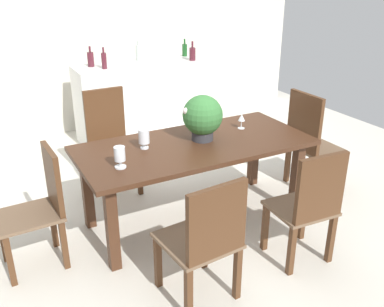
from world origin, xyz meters
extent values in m
plane|color=silver|center=(0.00, 0.00, 0.00)|extent=(7.04, 7.04, 0.00)
cube|color=beige|center=(0.00, 2.60, 1.30)|extent=(6.40, 0.10, 2.60)
cube|color=#422616|center=(0.00, -0.28, 0.72)|extent=(2.00, 0.91, 0.04)
cube|color=#422616|center=(-0.88, -0.62, 0.35)|extent=(0.08, 0.08, 0.71)
cube|color=#422616|center=(0.88, -0.62, 0.35)|extent=(0.08, 0.08, 0.71)
cube|color=#422616|center=(-0.88, 0.05, 0.35)|extent=(0.08, 0.08, 0.71)
cube|color=#422616|center=(0.88, 0.05, 0.35)|extent=(0.08, 0.08, 0.71)
cube|color=#4C2D19|center=(-0.63, 0.38, 0.21)|extent=(0.04, 0.04, 0.42)
cube|color=#4C2D19|center=(-0.26, 0.39, 0.21)|extent=(0.04, 0.04, 0.42)
cube|color=#4C2D19|center=(-0.64, 0.76, 0.21)|extent=(0.04, 0.04, 0.42)
cube|color=#4C2D19|center=(-0.27, 0.77, 0.21)|extent=(0.04, 0.04, 0.42)
cube|color=brown|center=(-0.45, 0.58, 0.43)|extent=(0.45, 0.47, 0.03)
cube|color=#4C2D19|center=(-0.45, 0.78, 0.74)|extent=(0.41, 0.05, 0.58)
cube|color=#4C2D19|center=(1.57, -0.48, 0.21)|extent=(0.04, 0.04, 0.42)
cube|color=#4C2D19|center=(1.57, -0.08, 0.21)|extent=(0.04, 0.04, 0.42)
cube|color=#4C2D19|center=(1.23, -0.48, 0.21)|extent=(0.04, 0.04, 0.42)
cube|color=#4C2D19|center=(1.23, -0.09, 0.21)|extent=(0.04, 0.04, 0.42)
cube|color=brown|center=(1.40, -0.28, 0.43)|extent=(0.42, 0.48, 0.03)
cube|color=#4C2D19|center=(1.21, -0.29, 0.73)|extent=(0.04, 0.44, 0.58)
cube|color=#4C2D19|center=(-0.27, -0.93, 0.21)|extent=(0.05, 0.05, 0.42)
cube|color=#4C2D19|center=(-0.66, -0.96, 0.21)|extent=(0.05, 0.05, 0.42)
cube|color=#4C2D19|center=(-0.24, -1.33, 0.21)|extent=(0.05, 0.05, 0.42)
cube|color=#4C2D19|center=(-0.63, -1.36, 0.21)|extent=(0.05, 0.05, 0.42)
cube|color=brown|center=(-0.45, -1.14, 0.43)|extent=(0.51, 0.51, 0.03)
cube|color=#4C2D19|center=(-0.43, -1.36, 0.69)|extent=(0.43, 0.08, 0.49)
cube|color=#4C2D19|center=(-1.60, -0.13, 0.21)|extent=(0.05, 0.05, 0.42)
cube|color=#4C2D19|center=(-1.59, -0.45, 0.21)|extent=(0.05, 0.05, 0.42)
cube|color=#4C2D19|center=(-1.22, -0.11, 0.21)|extent=(0.05, 0.05, 0.42)
cube|color=#4C2D19|center=(-1.20, -0.44, 0.21)|extent=(0.05, 0.05, 0.42)
cube|color=brown|center=(-1.40, -0.28, 0.43)|extent=(0.48, 0.42, 0.03)
cube|color=#4C2D19|center=(-1.19, -0.27, 0.68)|extent=(0.05, 0.37, 0.48)
cube|color=#4C2D19|center=(0.65, -0.98, 0.21)|extent=(0.05, 0.05, 0.42)
cube|color=#4C2D19|center=(0.28, -0.96, 0.21)|extent=(0.05, 0.05, 0.42)
cube|color=#4C2D19|center=(0.62, -1.33, 0.21)|extent=(0.05, 0.05, 0.42)
cube|color=#4C2D19|center=(0.25, -1.30, 0.21)|extent=(0.05, 0.05, 0.42)
cube|color=brown|center=(0.45, -1.14, 0.43)|extent=(0.47, 0.44, 0.03)
cube|color=#4C2D19|center=(0.44, -1.33, 0.69)|extent=(0.41, 0.06, 0.50)
cylinder|color=#333338|center=(0.10, -0.24, 0.79)|extent=(0.19, 0.19, 0.09)
sphere|color=#387538|center=(0.10, -0.24, 0.97)|extent=(0.35, 0.35, 0.35)
sphere|color=silver|center=(-0.05, -0.23, 1.02)|extent=(0.06, 0.06, 0.06)
sphere|color=silver|center=(-0.02, -0.16, 0.92)|extent=(0.04, 0.04, 0.04)
sphere|color=silver|center=(0.09, -0.36, 0.96)|extent=(0.04, 0.04, 0.04)
sphere|color=silver|center=(0.04, -0.09, 0.92)|extent=(0.05, 0.05, 0.05)
cylinder|color=silver|center=(-0.72, -0.45, 0.75)|extent=(0.09, 0.09, 0.01)
cylinder|color=silver|center=(-0.72, -0.45, 0.78)|extent=(0.02, 0.02, 0.05)
cylinder|color=silver|center=(-0.72, -0.45, 0.86)|extent=(0.08, 0.08, 0.11)
cylinder|color=silver|center=(-0.42, -0.18, 0.75)|extent=(0.07, 0.07, 0.01)
cylinder|color=silver|center=(-0.42, -0.18, 0.77)|extent=(0.03, 0.03, 0.04)
cylinder|color=silver|center=(-0.42, -0.18, 0.85)|extent=(0.09, 0.09, 0.12)
cylinder|color=silver|center=(0.55, -0.16, 0.75)|extent=(0.06, 0.06, 0.00)
cylinder|color=silver|center=(0.55, -0.16, 0.79)|extent=(0.01, 0.01, 0.07)
cone|color=silver|center=(0.55, -0.16, 0.85)|extent=(0.06, 0.06, 0.06)
cube|color=silver|center=(0.41, 1.92, 0.49)|extent=(1.72, 0.58, 0.99)
cylinder|color=#194C1E|center=(1.13, 2.09, 1.07)|extent=(0.07, 0.07, 0.16)
cylinder|color=#194C1E|center=(1.13, 2.09, 1.19)|extent=(0.02, 0.02, 0.07)
cylinder|color=#511E28|center=(-0.10, 1.83, 1.08)|extent=(0.06, 0.06, 0.19)
cylinder|color=#511E28|center=(-0.10, 1.83, 1.21)|extent=(0.02, 0.02, 0.07)
cylinder|color=#B2BFB7|center=(0.44, 2.09, 1.09)|extent=(0.07, 0.07, 0.20)
cylinder|color=#B2BFB7|center=(0.44, 2.09, 1.21)|extent=(0.03, 0.03, 0.05)
cylinder|color=#511E28|center=(1.08, 1.77, 1.07)|extent=(0.08, 0.08, 0.17)
cylinder|color=#511E28|center=(1.08, 1.77, 1.20)|extent=(0.03, 0.03, 0.08)
cylinder|color=#511E28|center=(-0.21, 2.03, 1.08)|extent=(0.08, 0.08, 0.18)
cylinder|color=#511E28|center=(-0.21, 2.03, 1.20)|extent=(0.03, 0.03, 0.07)
camera|label=1|loc=(-1.63, -3.27, 2.12)|focal=40.36mm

